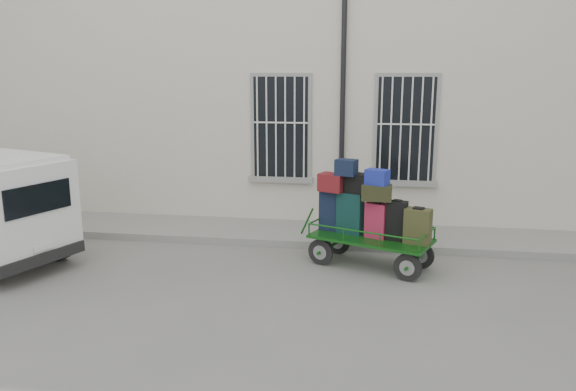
# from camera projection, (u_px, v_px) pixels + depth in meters

# --- Properties ---
(ground) EXTENTS (80.00, 80.00, 0.00)m
(ground) POSITION_uv_depth(u_px,v_px,m) (276.00, 271.00, 9.92)
(ground) COLOR slate
(ground) RESTS_ON ground
(building) EXTENTS (24.00, 5.15, 6.00)m
(building) POSITION_uv_depth(u_px,v_px,m) (312.00, 90.00, 14.58)
(building) COLOR beige
(building) RESTS_ON ground
(sidewalk) EXTENTS (24.00, 1.70, 0.15)m
(sidewalk) POSITION_uv_depth(u_px,v_px,m) (294.00, 233.00, 12.02)
(sidewalk) COLOR gray
(sidewalk) RESTS_ON ground
(luggage_cart) EXTENTS (2.51, 1.68, 1.93)m
(luggage_cart) POSITION_uv_depth(u_px,v_px,m) (367.00, 215.00, 10.03)
(luggage_cart) COLOR black
(luggage_cart) RESTS_ON ground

